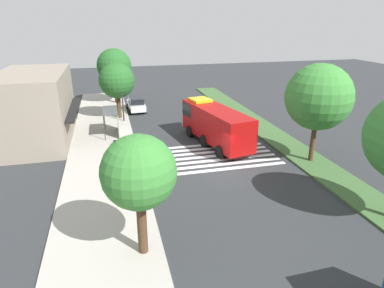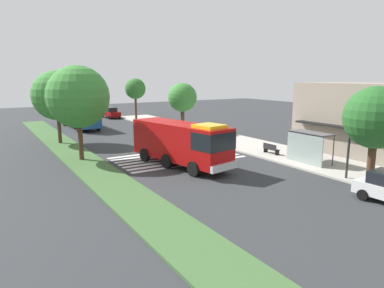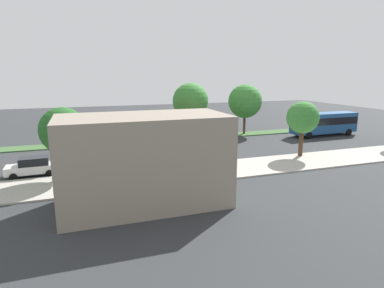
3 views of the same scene
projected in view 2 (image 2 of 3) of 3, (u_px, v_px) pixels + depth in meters
name	position (u px, v px, depth m)	size (l,w,h in m)	color
ground_plane	(165.00, 152.00, 32.62)	(120.00, 120.00, 0.00)	#2D3033
sidewalk	(239.00, 142.00, 37.15)	(60.00, 5.79, 0.14)	#ADA89E
median_strip	(84.00, 162.00, 28.79)	(60.00, 3.00, 0.14)	#3D6033
crosswalk	(177.00, 157.00, 30.63)	(5.85, 10.72, 0.01)	silver
fire_truck	(183.00, 142.00, 27.15)	(9.76, 4.29, 3.62)	#A50C0C
parked_car_west	(111.00, 112.00, 59.56)	(4.77, 2.16, 1.83)	#720505
transit_bus	(80.00, 113.00, 47.67)	(10.59, 3.10, 3.41)	navy
bus_stop_shelter	(308.00, 141.00, 27.83)	(3.50, 1.40, 2.46)	#4C4C51
bench_near_shelter	(271.00, 149.00, 31.41)	(1.60, 0.50, 0.90)	black
street_lamp	(350.00, 131.00, 23.33)	(0.36, 0.36, 5.39)	#2D2D30
storefront_building	(365.00, 120.00, 30.90)	(11.54, 6.57, 6.39)	gray
sidewalk_tree_far_west	(135.00, 89.00, 54.97)	(3.23, 3.23, 6.55)	#47301E
sidewalk_tree_west	(182.00, 98.00, 42.66)	(3.50, 3.50, 6.07)	#47301E
sidewalk_tree_east	(376.00, 118.00, 22.15)	(3.97, 3.97, 6.26)	#47301E
median_tree_far_west	(57.00, 95.00, 35.64)	(5.04, 5.04, 7.45)	#47301E
median_tree_west	(78.00, 97.00, 28.33)	(5.07, 5.07, 7.74)	#47301E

